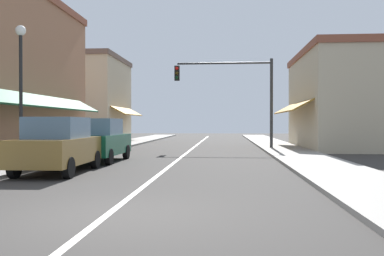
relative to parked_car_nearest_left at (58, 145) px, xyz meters
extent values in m
plane|color=#33302D|center=(3.24, 12.04, -0.88)|extent=(80.00, 80.00, 0.00)
cube|color=gray|center=(-2.26, 12.04, -0.82)|extent=(2.60, 56.00, 0.12)
cube|color=gray|center=(8.74, 12.04, -0.82)|extent=(2.60, 56.00, 0.12)
cube|color=silver|center=(3.24, 12.04, -0.88)|extent=(0.14, 52.00, 0.01)
cube|color=slate|center=(-3.62, 6.04, 0.52)|extent=(0.08, 10.64, 1.80)
cube|color=#194C2D|center=(-3.01, 6.04, 1.72)|extent=(1.27, 11.76, 0.73)
cube|color=slate|center=(-3.62, 9.12, 4.68)|extent=(0.08, 1.10, 1.30)
cube|color=#BCAD8E|center=(12.29, 14.04, 1.98)|extent=(4.49, 10.00, 5.71)
cube|color=brown|center=(12.29, 14.04, 5.03)|extent=(4.69, 10.20, 0.40)
cube|color=slate|center=(10.10, 14.04, 0.52)|extent=(0.08, 7.60, 1.80)
cube|color=olive|center=(9.49, 14.04, 1.72)|extent=(1.27, 8.40, 0.73)
cube|color=slate|center=(10.10, 11.84, 3.23)|extent=(0.08, 1.10, 1.30)
cube|color=slate|center=(10.10, 16.24, 3.23)|extent=(0.08, 1.10, 1.30)
cube|color=#BCAD8E|center=(-6.40, 22.04, 2.53)|extent=(5.69, 8.00, 6.81)
cube|color=brown|center=(-6.40, 22.04, 6.13)|extent=(5.89, 8.20, 0.40)
cube|color=slate|center=(-3.62, 22.04, 0.52)|extent=(0.08, 6.08, 1.80)
cube|color=olive|center=(-3.01, 22.04, 1.72)|extent=(1.27, 6.72, 0.73)
cube|color=slate|center=(-3.62, 20.28, 4.02)|extent=(0.08, 1.10, 1.30)
cube|color=slate|center=(-3.62, 23.80, 4.02)|extent=(0.08, 1.10, 1.30)
cube|color=brown|center=(0.00, 0.03, -0.17)|extent=(1.83, 4.15, 0.80)
cube|color=slate|center=(0.00, -0.07, 0.56)|extent=(1.57, 2.04, 0.66)
cylinder|color=black|center=(-0.83, 1.36, -0.57)|extent=(0.22, 0.63, 0.62)
cylinder|color=black|center=(0.75, 1.40, -0.57)|extent=(0.22, 0.63, 0.62)
cylinder|color=black|center=(-0.75, -1.35, -0.57)|extent=(0.22, 0.63, 0.62)
cylinder|color=black|center=(0.83, -1.31, -0.57)|extent=(0.22, 0.63, 0.62)
cube|color=#0F4C33|center=(0.12, 3.96, -0.17)|extent=(1.74, 4.11, 0.80)
cube|color=slate|center=(0.12, 3.86, 0.56)|extent=(1.53, 2.01, 0.66)
cylinder|color=black|center=(-0.67, 5.31, -0.57)|extent=(0.20, 0.62, 0.62)
cylinder|color=black|center=(0.91, 5.31, -0.57)|extent=(0.20, 0.62, 0.62)
cylinder|color=black|center=(-0.68, 2.61, -0.57)|extent=(0.20, 0.62, 0.62)
cylinder|color=black|center=(0.90, 2.60, -0.57)|extent=(0.20, 0.62, 0.62)
cylinder|color=#333333|center=(8.04, 12.46, 1.85)|extent=(0.18, 0.18, 5.45)
cylinder|color=#333333|center=(5.21, 12.46, 4.32)|extent=(5.67, 0.12, 0.12)
cube|color=black|center=(2.38, 12.28, 3.72)|extent=(0.30, 0.24, 0.90)
sphere|color=red|center=(2.38, 12.15, 4.00)|extent=(0.20, 0.20, 0.20)
sphere|color=#3D2D0C|center=(2.38, 12.15, 3.72)|extent=(0.20, 0.20, 0.20)
sphere|color=#0C3316|center=(2.38, 12.15, 3.44)|extent=(0.20, 0.20, 0.20)
cylinder|color=black|center=(-1.86, 1.26, 1.44)|extent=(0.12, 0.12, 4.64)
sphere|color=white|center=(-1.86, 1.26, 3.94)|extent=(0.36, 0.36, 0.36)
camera|label=1|loc=(5.26, -12.86, 0.70)|focal=39.14mm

